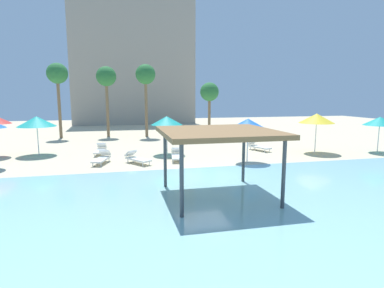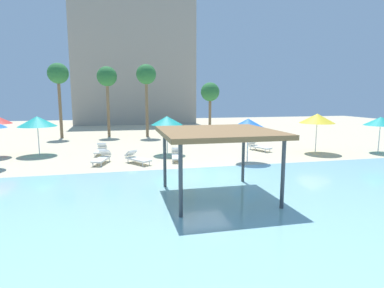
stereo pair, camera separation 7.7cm
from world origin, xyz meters
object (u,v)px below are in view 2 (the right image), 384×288
lounge_chair_0 (101,150)px  beach_umbrella_teal_1 (37,121)px  beach_umbrella_teal_3 (381,121)px  lounge_chair_4 (102,158)px  palm_tree_3 (58,75)px  lounge_chair_1 (177,155)px  beach_umbrella_teal_5 (167,121)px  beach_umbrella_yellow_2 (317,118)px  palm_tree_2 (107,78)px  lounge_chair_3 (258,146)px  lounge_chair_2 (137,158)px  beach_umbrella_blue_7 (248,123)px  palm_tree_1 (210,93)px  palm_tree_0 (146,76)px  shade_pavilion (218,134)px

lounge_chair_0 → beach_umbrella_teal_1: bearing=-94.6°
beach_umbrella_teal_1 → beach_umbrella_teal_3: 23.65m
beach_umbrella_teal_3 → lounge_chair_0: bearing=169.4°
lounge_chair_4 → palm_tree_3: (-4.29, 12.58, 5.50)m
lounge_chair_1 → palm_tree_3: palm_tree_3 is taller
beach_umbrella_teal_3 → beach_umbrella_teal_5: beach_umbrella_teal_5 is taller
beach_umbrella_yellow_2 → palm_tree_2: 19.39m
lounge_chair_1 → lounge_chair_3: same height
beach_umbrella_teal_5 → lounge_chair_0: bearing=168.7°
beach_umbrella_yellow_2 → palm_tree_3: 22.70m
beach_umbrella_yellow_2 → lounge_chair_4: beach_umbrella_yellow_2 is taller
beach_umbrella_teal_1 → lounge_chair_2: (6.31, -4.32, -1.95)m
lounge_chair_4 → beach_umbrella_blue_7: bearing=95.4°
beach_umbrella_blue_7 → lounge_chair_1: bearing=159.0°
lounge_chair_3 → palm_tree_1: bearing=163.6°
palm_tree_0 → palm_tree_2: size_ratio=1.03×
shade_pavilion → beach_umbrella_teal_5: (-0.53, 9.72, -0.20)m
beach_umbrella_teal_3 → palm_tree_2: bearing=144.6°
beach_umbrella_blue_7 → palm_tree_1: 14.07m
beach_umbrella_yellow_2 → palm_tree_1: palm_tree_1 is taller
beach_umbrella_blue_7 → lounge_chair_3: 4.90m
shade_pavilion → palm_tree_0: bearing=93.1°
beach_umbrella_teal_1 → lounge_chair_1: beach_umbrella_teal_1 is taller
lounge_chair_3 → lounge_chair_0: bearing=-115.7°
lounge_chair_2 → palm_tree_2: bearing=155.1°
palm_tree_0 → palm_tree_3: 8.04m
beach_umbrella_blue_7 → lounge_chair_4: 8.92m
beach_umbrella_blue_7 → beach_umbrella_yellow_2: bearing=18.0°
lounge_chair_2 → palm_tree_1: bearing=114.0°
beach_umbrella_teal_1 → lounge_chair_4: 6.07m
lounge_chair_2 → lounge_chair_4: size_ratio=0.96×
beach_umbrella_blue_7 → lounge_chair_4: bearing=168.9°
beach_umbrella_teal_3 → palm_tree_3: bearing=150.4°
beach_umbrella_blue_7 → lounge_chair_3: beach_umbrella_blue_7 is taller
lounge_chair_3 → palm_tree_1: 10.88m
beach_umbrella_yellow_2 → palm_tree_0: size_ratio=0.40×
palm_tree_1 → beach_umbrella_teal_1: bearing=-150.0°
lounge_chair_3 → shade_pavilion: bearing=-53.6°
lounge_chair_1 → palm_tree_1: (5.70, 12.29, 3.94)m
beach_umbrella_blue_7 → lounge_chair_1: beach_umbrella_blue_7 is taller
lounge_chair_1 → beach_umbrella_yellow_2: bearing=100.8°
beach_umbrella_teal_1 → palm_tree_2: (4.36, 9.00, 3.36)m
palm_tree_1 → palm_tree_3: palm_tree_3 is taller
palm_tree_1 → beach_umbrella_blue_7: bearing=-96.8°
beach_umbrella_blue_7 → lounge_chair_1: size_ratio=1.35×
lounge_chair_3 → palm_tree_2: bearing=-155.4°
beach_umbrella_yellow_2 → lounge_chair_3: (-3.50, 1.79, -2.09)m
beach_umbrella_blue_7 → palm_tree_3: (-12.81, 14.25, 3.46)m
beach_umbrella_yellow_2 → lounge_chair_3: bearing=152.9°
beach_umbrella_teal_3 → beach_umbrella_teal_5: bearing=169.6°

